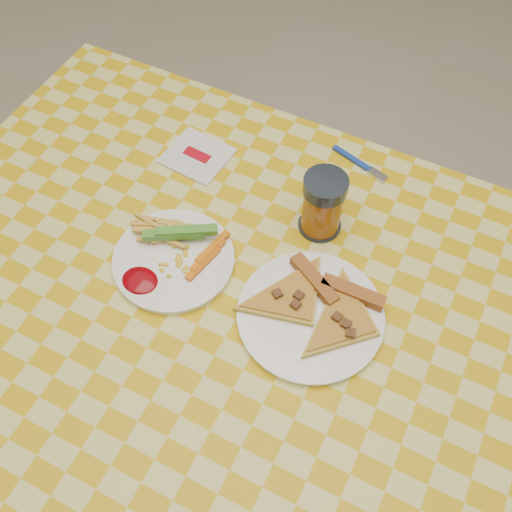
# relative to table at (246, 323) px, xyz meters

# --- Properties ---
(ground) EXTENTS (8.00, 8.00, 0.00)m
(ground) POSITION_rel_table_xyz_m (0.00, 0.00, -0.68)
(ground) COLOR beige
(ground) RESTS_ON ground
(table) EXTENTS (1.28, 0.88, 0.76)m
(table) POSITION_rel_table_xyz_m (0.00, 0.00, 0.00)
(table) COLOR white
(table) RESTS_ON ground
(plate_left) EXTENTS (0.24, 0.24, 0.01)m
(plate_left) POSITION_rel_table_xyz_m (-0.15, 0.02, 0.08)
(plate_left) COLOR white
(plate_left) RESTS_ON table
(plate_right) EXTENTS (0.30, 0.30, 0.01)m
(plate_right) POSITION_rel_table_xyz_m (0.11, 0.02, 0.08)
(plate_right) COLOR white
(plate_right) RESTS_ON table
(fries_veggies) EXTENTS (0.19, 0.18, 0.04)m
(fries_veggies) POSITION_rel_table_xyz_m (-0.15, 0.03, 0.10)
(fries_veggies) COLOR gold
(fries_veggies) RESTS_ON plate_left
(pizza_slices) EXTENTS (0.27, 0.24, 0.02)m
(pizza_slices) POSITION_rel_table_xyz_m (0.11, 0.04, 0.09)
(pizza_slices) COLOR gold
(pizza_slices) RESTS_ON plate_right
(drink_glass) EXTENTS (0.08, 0.08, 0.13)m
(drink_glass) POSITION_rel_table_xyz_m (0.05, 0.20, 0.14)
(drink_glass) COLOR black
(drink_glass) RESTS_ON table
(napkin) EXTENTS (0.13, 0.12, 0.01)m
(napkin) POSITION_rel_table_xyz_m (-0.23, 0.25, 0.08)
(napkin) COLOR silver
(napkin) RESTS_ON table
(fork) EXTENTS (0.13, 0.05, 0.01)m
(fork) POSITION_rel_table_xyz_m (0.06, 0.37, 0.08)
(fork) COLOR navy
(fork) RESTS_ON table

